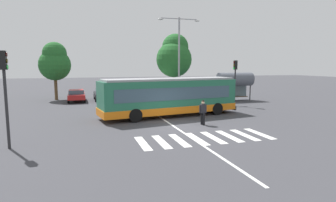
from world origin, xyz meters
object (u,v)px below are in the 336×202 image
Objects in this scene: parked_car_silver at (168,92)px; parked_car_white at (147,92)px; parked_car_red at (76,95)px; parked_car_blue at (187,91)px; city_transit_bus at (170,97)px; background_tree_left at (55,62)px; bus_stop_shelter at (235,80)px; twin_arm_street_lamp at (179,51)px; traffic_light_far_corner at (235,75)px; traffic_light_near_corner at (5,84)px; pedestrian_crossing_street at (203,111)px; parked_car_black at (102,94)px; background_tree_right at (174,56)px; parked_car_teal at (124,93)px.

parked_car_white is at bearing 168.63° from parked_car_silver.
parked_car_red and parked_car_blue have the same top height.
city_transit_bus is 17.39m from background_tree_left.
bus_stop_shelter is (9.31, -4.91, 1.65)m from parked_car_white.
parked_car_white is at bearing 126.20° from twin_arm_street_lamp.
traffic_light_near_corner is at bearing -151.79° from traffic_light_far_corner.
bus_stop_shelter reaches higher than parked_car_blue.
city_transit_bus is 2.55× the size of traffic_light_far_corner.
parked_car_red is at bearing 151.63° from traffic_light_far_corner.
city_transit_bus is 6.76× the size of pedestrian_crossing_street.
parked_car_red is at bearing -44.46° from background_tree_left.
parked_car_red and parked_car_black have the same top height.
traffic_light_near_corner reaches higher than bus_stop_shelter.
twin_arm_street_lamp reaches higher than city_transit_bus.
parked_car_blue is 4.90m from background_tree_right.
traffic_light_far_corner is at bearing -60.40° from parked_car_silver.
twin_arm_street_lamp is at bearing -102.92° from background_tree_right.
parked_car_blue is 24.75m from traffic_light_near_corner.
bus_stop_shelter is (6.76, -4.40, 1.65)m from parked_car_silver.
parked_car_black and parked_car_white have the same top height.
background_tree_left reaches higher than traffic_light_far_corner.
parked_car_white is (-0.29, 16.08, -0.20)m from pedestrian_crossing_street.
city_transit_bus is 2.53× the size of parked_car_blue.
parked_car_blue is (6.17, 12.18, -0.82)m from city_transit_bus.
traffic_light_near_corner is 24.46m from bus_stop_shelter.
parked_car_teal is 13.05m from traffic_light_far_corner.
traffic_light_near_corner reaches higher than parked_car_blue.
background_tree_right is at bearing 133.63° from parked_car_blue.
parked_car_white is (5.32, -0.02, 0.00)m from parked_car_black.
parked_car_red and parked_car_white have the same top height.
background_tree_left is (0.58, 20.34, 1.29)m from traffic_light_near_corner.
background_tree_left reaches higher than parked_car_silver.
pedestrian_crossing_street is 0.25× the size of background_tree_left.
parked_car_silver is at bearing -11.37° from parked_car_white.
pedestrian_crossing_street is at bearing -132.37° from traffic_light_far_corner.
parked_car_teal is 1.09× the size of bus_stop_shelter.
twin_arm_street_lamp is at bearing -17.90° from parked_car_red.
background_tree_left reaches higher than parked_car_white.
bus_stop_shelter is (14.63, -4.93, 1.65)m from parked_car_black.
background_tree_left is (-19.84, 6.88, 2.07)m from bus_stop_shelter.
city_transit_bus is at bearing -69.92° from parked_car_black.
traffic_light_far_corner is at bearing -28.37° from parked_car_red.
parked_car_black is at bearing 72.53° from traffic_light_near_corner.
city_transit_bus is at bearing 106.46° from pedestrian_crossing_street.
background_tree_right is at bearing 77.93° from pedestrian_crossing_street.
pedestrian_crossing_street is at bearing -88.95° from parked_car_white.
parked_car_blue is 1.09× the size of bus_stop_shelter.
bus_stop_shelter is at bearing 33.39° from traffic_light_near_corner.
pedestrian_crossing_street is 0.38× the size of traffic_light_far_corner.
parked_car_red and parked_car_teal have the same top height.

